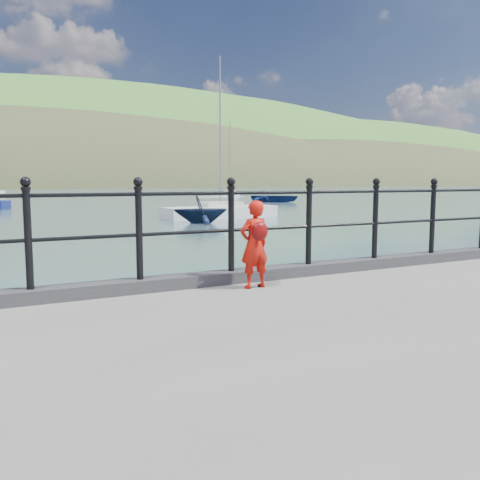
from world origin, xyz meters
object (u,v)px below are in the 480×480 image
child (255,244)px  sailboat_near (220,212)px  railing (187,220)px  sailboat_far (230,196)px  launch_blue (275,197)px  launch_navy (201,209)px

child → sailboat_near: (10.67, 23.58, -1.20)m
railing → child: railing is taller
sailboat_near → sailboat_far: bearing=57.4°
railing → sailboat_near: sailboat_near is taller
launch_blue → sailboat_far: (0.86, 12.91, -0.21)m
sailboat_near → launch_blue: bearing=45.1°
child → sailboat_far: 61.39m
railing → launch_navy: bearing=66.5°
child → sailboat_far: bearing=-120.7°
child → railing: bearing=-36.4°
child → launch_blue: (26.10, 42.23, -0.99)m
railing → launch_blue: (26.80, 41.80, -1.27)m
launch_blue → sailboat_near: 24.21m
launch_navy → sailboat_far: (19.08, 34.93, -0.42)m
railing → sailboat_far: 61.32m
launch_blue → sailboat_near: bearing=-165.5°
child → launch_navy: size_ratio=0.37×
launch_blue → sailboat_far: sailboat_far is taller
launch_blue → sailboat_near: size_ratio=0.53×
launch_blue → sailboat_near: (-15.43, -18.65, -0.22)m
child → sailboat_far: (26.96, 55.14, -1.20)m
launch_navy → sailboat_near: sailboat_near is taller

